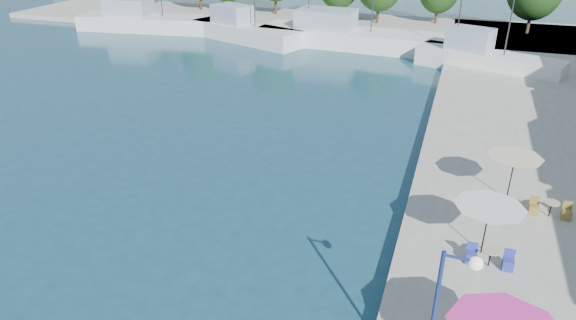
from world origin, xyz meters
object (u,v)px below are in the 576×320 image
at_px(umbrella_white, 489,212).
at_px(umbrella_cream, 514,161).
at_px(trawler_01, 147,22).
at_px(trawler_04, 484,60).
at_px(trawler_03, 347,37).
at_px(street_lamp, 449,301).
at_px(trawler_02, 244,31).

height_order(umbrella_white, umbrella_cream, umbrella_cream).
distance_m(trawler_01, trawler_04, 40.00).
xyz_separation_m(trawler_01, trawler_03, (25.44, -0.11, -0.00)).
bearing_deg(trawler_04, umbrella_white, -70.86).
bearing_deg(street_lamp, umbrella_cream, 82.53).
bearing_deg(trawler_03, trawler_04, -17.57).
bearing_deg(trawler_02, street_lamp, -38.78).
bearing_deg(trawler_02, trawler_01, -163.83).
bearing_deg(umbrella_cream, trawler_01, 142.52).
distance_m(trawler_01, umbrella_white, 53.62).
relative_size(umbrella_cream, street_lamp, 0.52).
bearing_deg(trawler_02, trawler_03, 26.74).
height_order(trawler_02, trawler_03, same).
relative_size(trawler_03, street_lamp, 4.13).
distance_m(trawler_04, umbrella_white, 30.57).
xyz_separation_m(umbrella_cream, street_lamp, (-2.49, -12.85, 1.42)).
relative_size(umbrella_white, umbrella_cream, 1.10).
bearing_deg(trawler_01, umbrella_white, -49.70).
bearing_deg(trawler_01, trawler_03, -7.40).
distance_m(umbrella_cream, street_lamp, 13.17).
xyz_separation_m(trawler_01, trawler_04, (39.59, -5.71, 0.00)).
distance_m(trawler_01, umbrella_cream, 51.26).
height_order(trawler_04, umbrella_white, trawler_04).
distance_m(trawler_03, trawler_04, 15.22).
relative_size(trawler_01, trawler_03, 0.87).
bearing_deg(trawler_01, umbrella_cream, -44.63).
height_order(trawler_01, umbrella_cream, trawler_01).
xyz_separation_m(trawler_02, trawler_03, (11.86, 1.12, -0.00)).
xyz_separation_m(trawler_02, umbrella_white, (25.90, -35.02, 1.51)).
xyz_separation_m(trawler_03, umbrella_white, (14.04, -36.14, 1.52)).
xyz_separation_m(trawler_01, umbrella_white, (39.48, -36.25, 1.52)).
bearing_deg(umbrella_white, street_lamp, -99.59).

